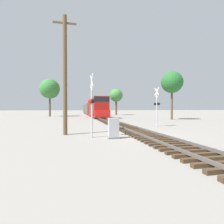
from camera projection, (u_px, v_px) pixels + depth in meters
ground_plane at (141, 134)px, 14.25m from camera, size 400.00×400.00×0.00m
rail_track_bed at (141, 132)px, 14.24m from camera, size 2.60×160.00×0.31m
freight_train at (91, 109)px, 56.90m from camera, size 3.11×50.05×4.56m
crossing_signal_near at (91, 102)px, 12.41m from camera, size 0.39×1.01×4.50m
crossing_signal_far at (157, 105)px, 20.04m from camera, size 0.39×1.01×4.47m
relay_cabinet at (113, 128)px, 12.04m from camera, size 0.77×0.51×1.42m
utility_pole at (65, 74)px, 13.69m from camera, size 1.80×0.33×9.35m
tree_far_right at (172, 82)px, 32.60m from camera, size 4.03×4.03×9.02m
tree_mid_background at (50, 89)px, 45.50m from camera, size 5.13×5.13×9.81m
tree_deep_background at (116, 96)px, 56.32m from camera, size 4.19×4.19×8.46m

